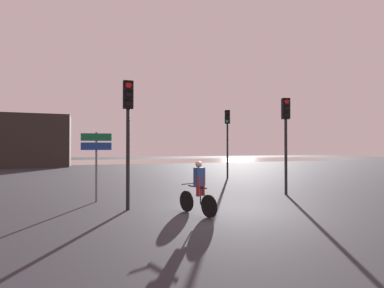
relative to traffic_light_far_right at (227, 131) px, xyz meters
name	(u,v)px	position (x,y,z in m)	size (l,w,h in m)	color
ground_plane	(230,210)	(-4.48, -9.09, -3.13)	(120.00, 120.00, 0.00)	#28282D
water_strip	(116,161)	(-4.48, 27.70, -3.13)	(80.00, 16.00, 0.01)	#9E937F
traffic_light_far_right	(227,131)	(0.00, 0.00, 0.00)	(0.41, 0.42, 4.51)	black
traffic_light_near_right	(286,127)	(-0.76, -7.08, -0.23)	(0.38, 0.40, 4.15)	black
traffic_light_near_left	(128,120)	(-7.60, -7.98, -0.21)	(0.33, 0.34, 4.19)	black
direction_sign_post	(96,154)	(-8.50, -6.12, -1.34)	(1.09, 0.18, 2.60)	slate
cyclist	(199,188)	(-5.71, -9.44, -2.31)	(0.68, 1.63, 1.62)	black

